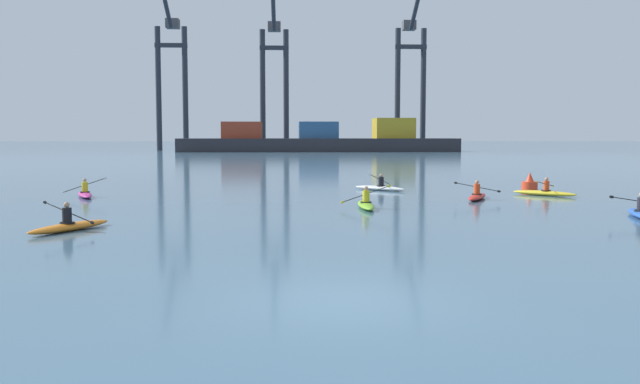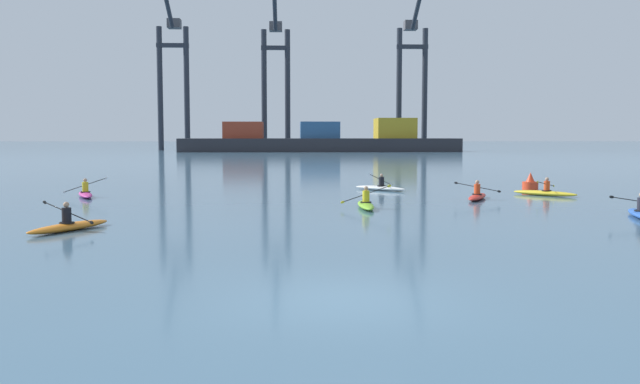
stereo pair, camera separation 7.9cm
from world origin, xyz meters
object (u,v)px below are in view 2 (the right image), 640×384
(kayak_orange, at_px, (69,225))
(kayak_blue, at_px, (640,213))
(gantry_crane_east_mid, at_px, (413,68))
(gantry_crane_west_mid, at_px, (276,68))
(kayak_yellow, at_px, (545,192))
(kayak_lime, at_px, (366,204))
(kayak_white, at_px, (380,187))
(channel_buoy, at_px, (530,183))
(kayak_magenta, at_px, (85,194))
(container_barge, at_px, (321,141))
(gantry_crane_west, at_px, (173,67))
(kayak_red, at_px, (477,196))

(kayak_orange, bearing_deg, kayak_blue, 7.40)
(gantry_crane_east_mid, xyz_separation_m, kayak_blue, (-13.54, -122.35, -17.81))
(gantry_crane_west_mid, bearing_deg, kayak_yellow, -81.92)
(kayak_lime, bearing_deg, gantry_crane_west_mid, 92.99)
(kayak_yellow, bearing_deg, gantry_crane_east_mid, 83.13)
(kayak_orange, bearing_deg, gantry_crane_east_mid, 74.79)
(kayak_white, xyz_separation_m, kayak_yellow, (8.06, -3.76, 0.00))
(kayak_yellow, height_order, kayak_blue, same)
(channel_buoy, distance_m, kayak_white, 8.74)
(channel_buoy, xyz_separation_m, kayak_yellow, (-0.68, -4.01, -0.19))
(kayak_blue, xyz_separation_m, kayak_magenta, (-23.60, 9.65, 0.00))
(gantry_crane_east_mid, bearing_deg, container_barge, -150.02)
(gantry_crane_west_mid, bearing_deg, gantry_crane_west, -178.12)
(kayak_blue, height_order, kayak_orange, kayak_orange)
(kayak_white, relative_size, kayak_red, 0.87)
(container_barge, xyz_separation_m, kayak_lime, (-3.06, -106.80, -2.02))
(gantry_crane_west, distance_m, kayak_orange, 127.95)
(gantry_crane_west, relative_size, kayak_lime, 10.70)
(gantry_crane_east_mid, xyz_separation_m, kayak_orange, (-33.99, -125.01, -17.81))
(kayak_white, bearing_deg, kayak_red, -55.13)
(container_barge, bearing_deg, gantry_crane_east_mid, 29.98)
(container_barge, relative_size, kayak_lime, 16.24)
(gantry_crane_west_mid, relative_size, kayak_blue, 10.24)
(channel_buoy, bearing_deg, gantry_crane_west, 109.62)
(channel_buoy, relative_size, kayak_blue, 0.29)
(container_barge, bearing_deg, channel_buoy, -85.55)
(gantry_crane_west_mid, distance_m, kayak_orange, 127.45)
(kayak_yellow, bearing_deg, kayak_blue, -89.54)
(channel_buoy, relative_size, kayak_white, 0.35)
(kayak_yellow, bearing_deg, kayak_lime, -150.44)
(container_barge, relative_size, kayak_orange, 16.82)
(channel_buoy, height_order, kayak_white, kayak_white)
(container_barge, height_order, gantry_crane_west, gantry_crane_west)
(kayak_magenta, height_order, kayak_red, kayak_magenta)
(kayak_blue, bearing_deg, gantry_crane_west_mid, 97.51)
(kayak_white, bearing_deg, kayak_blue, -58.20)
(container_barge, xyz_separation_m, kayak_white, (-1.18, -97.40, -2.02))
(kayak_white, bearing_deg, gantry_crane_west, 105.43)
(kayak_white, bearing_deg, kayak_magenta, -167.33)
(container_barge, distance_m, kayak_orange, 114.00)
(gantry_crane_east_mid, distance_m, kayak_yellow, 115.19)
(gantry_crane_east_mid, height_order, kayak_white, gantry_crane_east_mid)
(kayak_red, bearing_deg, kayak_white, 124.87)
(gantry_crane_west, bearing_deg, container_barge, -21.28)
(kayak_orange, height_order, kayak_lime, kayak_lime)
(gantry_crane_east_mid, xyz_separation_m, kayak_lime, (-23.57, -118.63, -17.81))
(gantry_crane_east_mid, xyz_separation_m, kayak_magenta, (-37.14, -112.71, -17.81))
(gantry_crane_west, bearing_deg, kayak_magenta, -82.54)
(channel_buoy, bearing_deg, kayak_orange, -142.71)
(kayak_blue, bearing_deg, kayak_red, 119.30)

